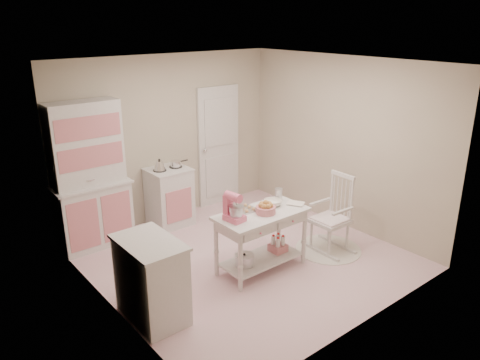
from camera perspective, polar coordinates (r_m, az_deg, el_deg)
name	(u,v)px	position (r m, az deg, el deg)	size (l,w,h in m)	color
room_shell	(246,141)	(5.87, 0.74, 4.81)	(3.84, 3.84, 2.62)	#CA7E94
door	(219,146)	(8.02, -2.63, 4.14)	(0.82, 0.05, 2.04)	silver
hutch	(90,176)	(6.75, -17.83, 0.43)	(1.06, 0.50, 2.08)	silver
stove	(169,197)	(7.38, -8.61, -2.01)	(0.62, 0.57, 0.92)	silver
base_cabinet	(151,280)	(5.19, -10.75, -11.89)	(0.54, 0.84, 0.92)	silver
lace_rug	(328,249)	(6.81, 10.70, -8.26)	(0.92, 0.92, 0.01)	white
rocking_chair	(331,214)	(6.57, 10.99, -4.05)	(0.48, 0.72, 1.10)	silver
work_table	(261,241)	(6.04, 2.61, -7.44)	(1.20, 0.60, 0.80)	silver
stand_mixer	(234,207)	(5.57, -0.68, -3.37)	(0.20, 0.28, 0.34)	#EA6285
cookie_tray	(243,210)	(5.90, 0.41, -3.72)	(0.34, 0.24, 0.02)	silver
bread_basket	(266,210)	(5.83, 3.15, -3.65)	(0.25, 0.25, 0.09)	#CD757D
mixing_bowl	(273,203)	(6.07, 4.01, -2.79)	(0.24, 0.24, 0.07)	white
metal_pitcher	(279,194)	(6.23, 4.73, -1.77)	(0.10, 0.10, 0.17)	silver
recipe_book	(294,206)	(6.08, 6.60, -3.14)	(0.16, 0.22, 0.02)	white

